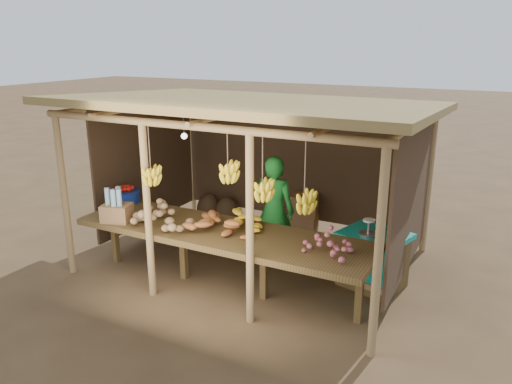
% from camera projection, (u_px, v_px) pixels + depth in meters
% --- Properties ---
extents(ground, '(60.00, 60.00, 0.00)m').
position_uv_depth(ground, '(256.00, 260.00, 7.31)').
color(ground, brown).
rests_on(ground, ground).
extents(stall_structure, '(4.70, 3.50, 2.43)m').
position_uv_depth(stall_structure, '(258.00, 132.00, 6.71)').
color(stall_structure, '#A28153').
rests_on(stall_structure, ground).
extents(counter, '(3.90, 1.05, 0.80)m').
position_uv_depth(counter, '(222.00, 235.00, 6.29)').
color(counter, brown).
rests_on(counter, ground).
extents(potato_heap, '(1.12, 0.79, 0.37)m').
position_uv_depth(potato_heap, '(161.00, 213.00, 6.34)').
color(potato_heap, '#95744D').
rests_on(potato_heap, counter).
extents(sweet_potato_heap, '(0.95, 0.59, 0.36)m').
position_uv_depth(sweet_potato_heap, '(226.00, 218.00, 6.20)').
color(sweet_potato_heap, '#AD612C').
rests_on(sweet_potato_heap, counter).
extents(onion_heap, '(0.82, 0.60, 0.35)m').
position_uv_depth(onion_heap, '(326.00, 239.00, 5.53)').
color(onion_heap, '#B55860').
rests_on(onion_heap, counter).
extents(banana_pile, '(0.66, 0.42, 0.35)m').
position_uv_depth(banana_pile, '(240.00, 212.00, 6.41)').
color(banana_pile, yellow).
rests_on(banana_pile, counter).
extents(tomato_basin, '(0.45, 0.45, 0.24)m').
position_uv_depth(tomato_basin, '(125.00, 195.00, 7.40)').
color(tomato_basin, navy).
rests_on(tomato_basin, counter).
extents(bottle_box, '(0.43, 0.38, 0.46)m').
position_uv_depth(bottle_box, '(117.00, 208.00, 6.55)').
color(bottle_box, olive).
rests_on(bottle_box, counter).
extents(vendor, '(0.65, 0.49, 1.60)m').
position_uv_depth(vendor, '(274.00, 212.00, 6.96)').
color(vendor, '#1A7627').
rests_on(vendor, ground).
extents(tarp_crate, '(0.96, 0.89, 0.96)m').
position_uv_depth(tarp_crate, '(373.00, 258.00, 6.46)').
color(tarp_crate, brown).
rests_on(tarp_crate, ground).
extents(carton_stack, '(0.97, 0.42, 0.70)m').
position_uv_depth(carton_stack, '(294.00, 217.00, 8.20)').
color(carton_stack, olive).
rests_on(carton_stack, ground).
extents(burlap_sacks, '(0.81, 0.42, 0.57)m').
position_uv_depth(burlap_sacks, '(218.00, 208.00, 8.82)').
color(burlap_sacks, '#463220').
rests_on(burlap_sacks, ground).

